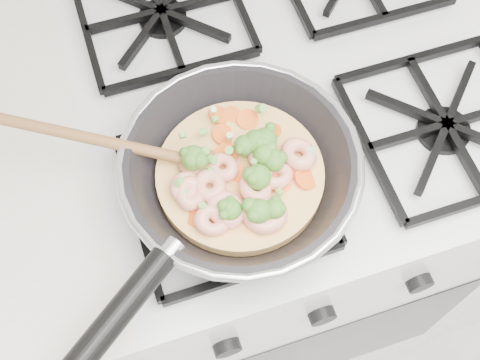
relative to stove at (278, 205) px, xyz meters
name	(u,v)px	position (x,y,z in m)	size (l,w,h in m)	color
stove	(278,205)	(0.00, 0.00, 0.00)	(0.60, 0.60, 0.92)	silver
skillet	(237,174)	(-0.14, -0.15, 0.50)	(0.45, 0.36, 0.09)	black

